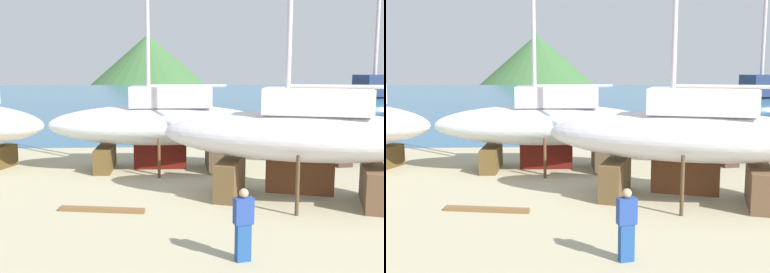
{
  "view_description": "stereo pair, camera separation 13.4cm",
  "coord_description": "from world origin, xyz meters",
  "views": [
    {
      "loc": [
        -0.48,
        -20.09,
        4.46
      ],
      "look_at": [
        0.56,
        -0.39,
        1.56
      ],
      "focal_mm": 43.99,
      "sensor_mm": 36.0,
      "label": 1
    },
    {
      "loc": [
        -0.35,
        -20.1,
        4.46
      ],
      "look_at": [
        0.56,
        -0.39,
        1.56
      ],
      "focal_mm": 43.99,
      "sensor_mm": 36.0,
      "label": 2
    }
  ],
  "objects": [
    {
      "name": "worker",
      "position": [
        1.25,
        -9.76,
        0.9
      ],
      "size": [
        0.48,
        0.34,
        1.73
      ],
      "rotation": [
        0.0,
        0.0,
        1.81
      ],
      "color": "#1F488B",
      "rests_on": "ground"
    },
    {
      "name": "sailboat_small_center",
      "position": [
        3.99,
        -4.85,
        2.23
      ],
      "size": [
        9.97,
        5.89,
        14.86
      ],
      "rotation": [
        0.0,
        0.0,
        2.83
      ],
      "color": "brown",
      "rests_on": "ground"
    },
    {
      "name": "timber_plank_near",
      "position": [
        -2.54,
        -5.8,
        0.07
      ],
      "size": [
        2.71,
        0.66,
        0.14
      ],
      "primitive_type": "cube",
      "rotation": [
        0.0,
        0.0,
        2.98
      ],
      "color": "brown",
      "rests_on": "ground"
    },
    {
      "name": "headland_hill",
      "position": [
        -8.25,
        176.72,
        0.0
      ],
      "size": [
        83.37,
        83.37,
        35.94
      ],
      "primitive_type": "cone",
      "color": "#3C6837",
      "rests_on": "ground"
    },
    {
      "name": "sailboat_mid_port",
      "position": [
        9.66,
        1.52,
        2.32
      ],
      "size": [
        9.35,
        3.77,
        16.59
      ],
      "rotation": [
        0.0,
        0.0,
        3.29
      ],
      "color": "#493129",
      "rests_on": "ground"
    },
    {
      "name": "sea_water",
      "position": [
        0.0,
        54.65,
        0.0
      ],
      "size": [
        158.68,
        96.86,
        0.01
      ],
      "primitive_type": "cube",
      "color": "#2D6693",
      "rests_on": "ground"
    },
    {
      "name": "sailboat_far_slipway",
      "position": [
        -0.77,
        0.33,
        2.06
      ],
      "size": [
        9.7,
        3.45,
        15.38
      ],
      "rotation": [
        0.0,
        0.0,
        3.13
      ],
      "color": "brown",
      "rests_on": "ground"
    },
    {
      "name": "ground_plane",
      "position": [
        0.0,
        -4.17,
        0.0
      ],
      "size": [
        41.55,
        41.55,
        0.0
      ],
      "primitive_type": "plane",
      "color": "tan"
    }
  ]
}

